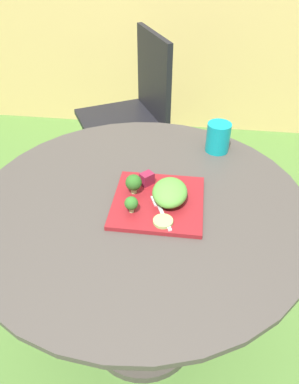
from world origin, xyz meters
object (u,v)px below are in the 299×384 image
(patio_chair, at_px, (135,104))
(fork, at_px, (160,209))
(salad_plate, at_px, (158,202))
(drinking_glass, at_px, (218,139))

(patio_chair, xyz_separation_m, fork, (0.26, -1.11, 0.20))
(salad_plate, height_order, drinking_glass, drinking_glass)
(patio_chair, distance_m, fork, 1.16)
(salad_plate, xyz_separation_m, fork, (0.01, -0.04, 0.01))
(patio_chair, distance_m, salad_plate, 1.12)
(patio_chair, height_order, drinking_glass, patio_chair)
(drinking_glass, bearing_deg, fork, -114.16)
(patio_chair, distance_m, drinking_glass, 0.88)
(patio_chair, xyz_separation_m, salad_plate, (0.25, -1.07, 0.19))
(salad_plate, xyz_separation_m, drinking_glass, (0.18, 0.33, 0.04))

